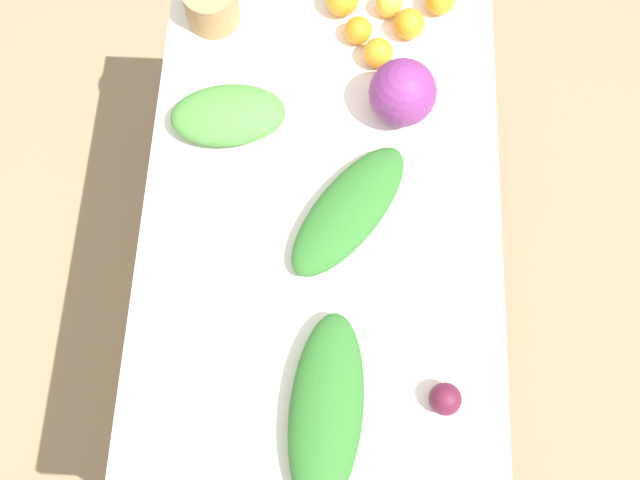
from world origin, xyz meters
TOP-DOWN VIEW (x-y plane):
  - ground_plane at (0.00, 0.00)m, footprint 8.00×8.00m
  - dining_table at (0.00, 0.00)m, footprint 1.45×0.80m
  - cabbage_purple at (0.34, -0.17)m, footprint 0.15×0.15m
  - paper_bag at (0.58, 0.29)m, footprint 0.13×0.13m
  - greens_bunch_beet_tops at (0.07, -0.06)m, footprint 0.38×0.32m
  - greens_bunch_chard at (-0.36, -0.03)m, footprint 0.40×0.17m
  - greens_bunch_scallion at (0.29, 0.22)m, footprint 0.19×0.28m
  - beet_root at (-0.33, -0.27)m, footprint 0.07×0.07m
  - orange_0 at (0.47, -0.12)m, footprint 0.07×0.07m
  - orange_1 at (0.62, -0.14)m, footprint 0.07×0.07m
  - orange_2 at (0.56, -0.19)m, footprint 0.07×0.07m
  - orange_4 at (0.53, -0.07)m, footprint 0.07×0.07m

SIDE VIEW (x-z plane):
  - ground_plane at x=0.00m, z-range 0.00..0.00m
  - dining_table at x=0.00m, z-range 0.27..1.03m
  - greens_bunch_beet_tops at x=0.07m, z-range 0.75..0.82m
  - orange_1 at x=0.62m, z-range 0.75..0.82m
  - orange_4 at x=0.53m, z-range 0.75..0.82m
  - beet_root at x=-0.33m, z-range 0.75..0.82m
  - orange_0 at x=0.47m, z-range 0.75..0.83m
  - orange_2 at x=0.56m, z-range 0.75..0.83m
  - greens_bunch_chard at x=-0.36m, z-range 0.75..0.84m
  - greens_bunch_scallion at x=0.29m, z-range 0.75..0.84m
  - paper_bag at x=0.58m, z-range 0.75..0.86m
  - cabbage_purple at x=0.34m, z-range 0.75..0.91m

